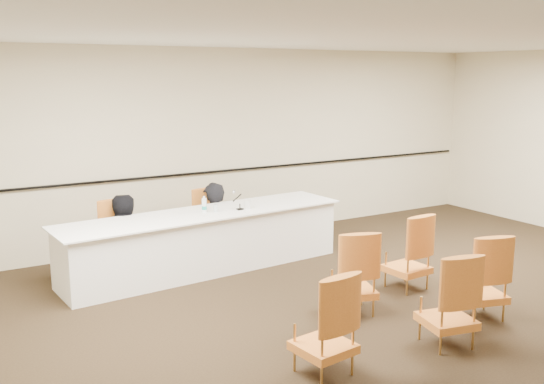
{
  "coord_description": "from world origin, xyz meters",
  "views": [
    {
      "loc": [
        -4.22,
        -4.54,
        2.61
      ],
      "look_at": [
        0.01,
        2.6,
        0.98
      ],
      "focal_mm": 40.0,
      "sensor_mm": 36.0,
      "label": 1
    }
  ],
  "objects_px": {
    "panelist_main_chair": "(213,222)",
    "aud_chair_front_mid": "(353,271)",
    "aud_chair_front_right": "(407,251)",
    "drinking_glass": "(216,208)",
    "aud_chair_back_left": "(324,323)",
    "panel_table": "(205,241)",
    "panelist_main": "(214,237)",
    "panelist_second_chair": "(121,237)",
    "aud_chair_back_mid": "(448,298)",
    "panelist_second": "(122,254)",
    "water_bottle": "(204,204)",
    "coffee_cup": "(248,204)",
    "microphone": "(240,201)",
    "aud_chair_back_right": "(481,275)"
  },
  "relations": [
    {
      "from": "panelist_main",
      "to": "water_bottle",
      "type": "bearing_deg",
      "value": 66.61
    },
    {
      "from": "panelist_main_chair",
      "to": "drinking_glass",
      "type": "relative_size",
      "value": 9.5
    },
    {
      "from": "panel_table",
      "to": "coffee_cup",
      "type": "bearing_deg",
      "value": -14.66
    },
    {
      "from": "panelist_main",
      "to": "panel_table",
      "type": "bearing_deg",
      "value": 66.56
    },
    {
      "from": "drinking_glass",
      "to": "aud_chair_back_left",
      "type": "bearing_deg",
      "value": -98.24
    },
    {
      "from": "aud_chair_front_right",
      "to": "aud_chair_back_left",
      "type": "bearing_deg",
      "value": -153.88
    },
    {
      "from": "panelist_second",
      "to": "coffee_cup",
      "type": "distance_m",
      "value": 1.8
    },
    {
      "from": "panelist_second_chair",
      "to": "aud_chair_front_right",
      "type": "distance_m",
      "value": 3.72
    },
    {
      "from": "panelist_second_chair",
      "to": "aud_chair_front_right",
      "type": "relative_size",
      "value": 1.0
    },
    {
      "from": "coffee_cup",
      "to": "drinking_glass",
      "type": "bearing_deg",
      "value": 172.46
    },
    {
      "from": "panel_table",
      "to": "drinking_glass",
      "type": "relative_size",
      "value": 39.58
    },
    {
      "from": "aud_chair_back_left",
      "to": "aud_chair_front_right",
      "type": "bearing_deg",
      "value": 23.54
    },
    {
      "from": "drinking_glass",
      "to": "aud_chair_front_mid",
      "type": "xyz_separation_m",
      "value": [
        0.64,
        -2.14,
        -0.37
      ]
    },
    {
      "from": "coffee_cup",
      "to": "aud_chair_back_left",
      "type": "bearing_deg",
      "value": -106.41
    },
    {
      "from": "panelist_second_chair",
      "to": "aud_chair_back_mid",
      "type": "distance_m",
      "value": 4.33
    },
    {
      "from": "coffee_cup",
      "to": "aud_chair_front_right",
      "type": "distance_m",
      "value": 2.23
    },
    {
      "from": "panelist_second",
      "to": "drinking_glass",
      "type": "xyz_separation_m",
      "value": [
        1.13,
        -0.56,
        0.6
      ]
    },
    {
      "from": "panel_table",
      "to": "panelist_main",
      "type": "relative_size",
      "value": 2.41
    },
    {
      "from": "microphone",
      "to": "aud_chair_front_right",
      "type": "xyz_separation_m",
      "value": [
        1.35,
        -1.82,
        -0.45
      ]
    },
    {
      "from": "panelist_main",
      "to": "aud_chair_back_left",
      "type": "relative_size",
      "value": 1.73
    },
    {
      "from": "aud_chair_front_mid",
      "to": "aud_chair_back_mid",
      "type": "bearing_deg",
      "value": -57.66
    },
    {
      "from": "panelist_main_chair",
      "to": "coffee_cup",
      "type": "xyz_separation_m",
      "value": [
        0.18,
        -0.72,
        0.39
      ]
    },
    {
      "from": "panel_table",
      "to": "aud_chair_back_mid",
      "type": "relative_size",
      "value": 4.17
    },
    {
      "from": "panelist_main_chair",
      "to": "microphone",
      "type": "relative_size",
      "value": 3.72
    },
    {
      "from": "panelist_main",
      "to": "panelist_main_chair",
      "type": "relative_size",
      "value": 1.73
    },
    {
      "from": "panel_table",
      "to": "panelist_main_chair",
      "type": "xyz_separation_m",
      "value": [
        0.41,
        0.61,
        0.08
      ]
    },
    {
      "from": "panel_table",
      "to": "microphone",
      "type": "xyz_separation_m",
      "value": [
        0.49,
        -0.1,
        0.52
      ]
    },
    {
      "from": "aud_chair_front_mid",
      "to": "aud_chair_front_right",
      "type": "height_order",
      "value": "same"
    },
    {
      "from": "panelist_second_chair",
      "to": "coffee_cup",
      "type": "height_order",
      "value": "panelist_second_chair"
    },
    {
      "from": "coffee_cup",
      "to": "aud_chair_back_mid",
      "type": "bearing_deg",
      "value": -81.75
    },
    {
      "from": "panel_table",
      "to": "drinking_glass",
      "type": "bearing_deg",
      "value": -23.03
    },
    {
      "from": "aud_chair_front_right",
      "to": "panel_table",
      "type": "bearing_deg",
      "value": 129.55
    },
    {
      "from": "panelist_main_chair",
      "to": "aud_chair_front_mid",
      "type": "xyz_separation_m",
      "value": [
        0.37,
        -2.8,
        0.0
      ]
    },
    {
      "from": "water_bottle",
      "to": "aud_chair_front_right",
      "type": "height_order",
      "value": "water_bottle"
    },
    {
      "from": "panelist_main_chair",
      "to": "aud_chair_back_right",
      "type": "height_order",
      "value": "same"
    },
    {
      "from": "microphone",
      "to": "aud_chair_back_mid",
      "type": "bearing_deg",
      "value": -88.79
    },
    {
      "from": "microphone",
      "to": "aud_chair_back_right",
      "type": "height_order",
      "value": "microphone"
    },
    {
      "from": "panelist_second",
      "to": "panel_table",
      "type": "bearing_deg",
      "value": 148.41
    },
    {
      "from": "microphone",
      "to": "aud_chair_back_left",
      "type": "distance_m",
      "value": 3.21
    },
    {
      "from": "drinking_glass",
      "to": "coffee_cup",
      "type": "xyz_separation_m",
      "value": [
        0.45,
        -0.06,
        0.02
      ]
    },
    {
      "from": "panel_table",
      "to": "aud_chair_back_right",
      "type": "bearing_deg",
      "value": -62.06
    },
    {
      "from": "aud_chair_back_mid",
      "to": "panelist_second",
      "type": "bearing_deg",
      "value": 130.34
    },
    {
      "from": "panelist_main_chair",
      "to": "aud_chair_front_right",
      "type": "bearing_deg",
      "value": -64.93
    },
    {
      "from": "coffee_cup",
      "to": "aud_chair_front_mid",
      "type": "bearing_deg",
      "value": -84.9
    },
    {
      "from": "aud_chair_back_left",
      "to": "aud_chair_back_right",
      "type": "height_order",
      "value": "same"
    },
    {
      "from": "water_bottle",
      "to": "aud_chair_front_mid",
      "type": "xyz_separation_m",
      "value": [
        0.78,
        -2.2,
        -0.43
      ]
    },
    {
      "from": "water_bottle",
      "to": "aud_chair_back_right",
      "type": "distance_m",
      "value": 3.58
    },
    {
      "from": "panel_table",
      "to": "panelist_main",
      "type": "xyz_separation_m",
      "value": [
        0.41,
        0.61,
        -0.15
      ]
    },
    {
      "from": "panel_table",
      "to": "panelist_main",
      "type": "bearing_deg",
      "value": 51.66
    },
    {
      "from": "panelist_second_chair",
      "to": "aud_chair_back_right",
      "type": "bearing_deg",
      "value": -55.0
    }
  ]
}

